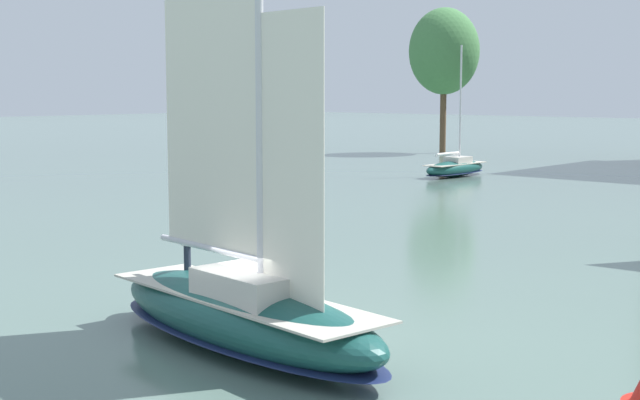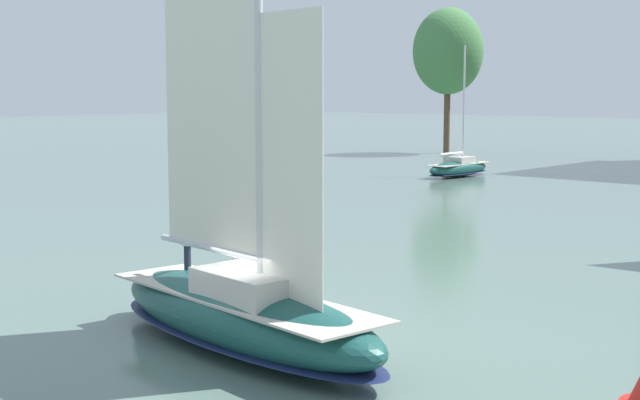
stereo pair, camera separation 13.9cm
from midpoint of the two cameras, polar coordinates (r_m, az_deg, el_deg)
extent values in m
plane|color=slate|center=(23.35, -5.15, -9.44)|extent=(400.00, 400.00, 0.00)
cylinder|color=brown|center=(96.32, 7.84, 5.46)|extent=(0.66, 0.66, 8.30)
ellipsoid|color=#477F47|center=(96.38, 7.91, 9.42)|extent=(7.47, 7.47, 9.13)
ellipsoid|color=#194C47|center=(23.12, -5.18, -7.37)|extent=(10.51, 4.09, 1.74)
ellipsoid|color=#19234C|center=(23.24, -5.16, -8.51)|extent=(10.62, 4.14, 0.21)
cube|color=#BCB7A8|center=(23.00, -5.19, -6.14)|extent=(9.24, 3.49, 0.06)
cube|color=beige|center=(22.51, -4.43, -5.41)|extent=(3.09, 2.34, 0.72)
cylinder|color=silver|center=(21.77, -4.09, 10.18)|extent=(0.20, 0.20, 12.80)
cylinder|color=silver|center=(23.98, -7.31, -3.06)|extent=(4.60, 0.73, 0.17)
cube|color=silver|center=(23.49, -7.26, 9.59)|extent=(4.21, 0.55, 10.50)
cube|color=silver|center=(20.84, -1.98, 2.41)|extent=(2.24, 0.30, 7.04)
cylinder|color=#232838|center=(25.58, -8.64, -3.81)|extent=(0.22, 0.22, 0.85)
cylinder|color=silver|center=(25.45, -8.67, -2.15)|extent=(0.38, 0.38, 0.65)
sphere|color=tan|center=(25.38, -8.69, -1.16)|extent=(0.24, 0.24, 0.24)
ellipsoid|color=#194C47|center=(70.00, 8.59, 2.01)|extent=(2.05, 7.29, 1.24)
ellipsoid|color=#19234C|center=(70.03, 8.58, 1.73)|extent=(2.07, 7.36, 0.15)
cube|color=beige|center=(69.97, 8.59, 2.31)|extent=(1.72, 6.41, 0.06)
cube|color=beige|center=(70.25, 8.76, 2.56)|extent=(1.43, 2.04, 0.51)
cylinder|color=silver|center=(70.24, 8.92, 6.06)|extent=(0.15, 0.15, 9.10)
cylinder|color=silver|center=(69.03, 8.12, 2.88)|extent=(0.13, 3.28, 0.12)
cylinder|color=white|center=(69.03, 8.13, 2.96)|extent=(0.20, 2.95, 0.20)
camera|label=1|loc=(0.07, -90.16, -0.02)|focal=50.00mm
camera|label=2|loc=(0.07, 89.84, 0.02)|focal=50.00mm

